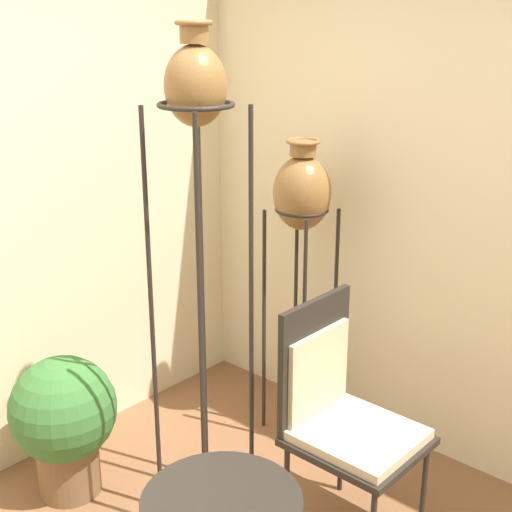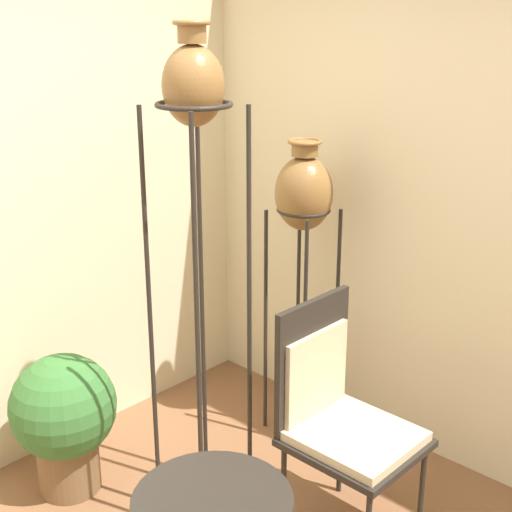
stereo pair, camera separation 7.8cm
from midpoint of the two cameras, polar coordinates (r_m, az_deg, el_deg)
The scene contains 5 objects.
wall_right at distance 3.42m, azimuth 18.14°, elevation 3.92°, with size 0.06×7.25×2.70m.
vase_stand_tall at distance 2.80m, azimuth -4.16°, elevation 11.08°, with size 0.32×0.32×2.15m.
vase_stand_medium at distance 3.57m, azimuth 4.47°, elevation 4.56°, with size 0.29×0.29×1.59m.
chair at distance 3.11m, azimuth 7.31°, elevation -12.19°, with size 0.48×0.52×1.05m.
potted_plant at distance 3.51m, azimuth -14.47°, elevation -12.29°, with size 0.50×0.50×0.69m.
Camera 2 is at (-1.33, -1.40, 2.18)m, focal length 50.00 mm.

